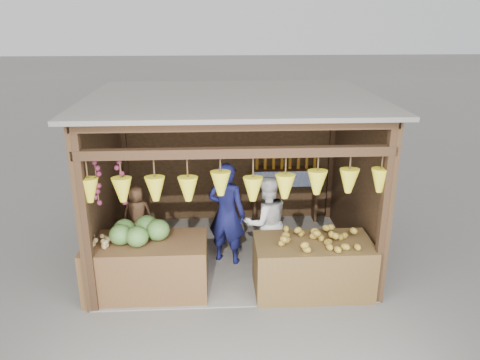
% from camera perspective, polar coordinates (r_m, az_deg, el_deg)
% --- Properties ---
extents(ground, '(80.00, 80.00, 0.00)m').
position_cam_1_polar(ground, '(7.93, -0.87, -9.10)').
color(ground, '#514F49').
rests_on(ground, ground).
extents(stall_structure, '(4.30, 3.30, 2.66)m').
position_cam_1_polar(stall_structure, '(7.24, -1.18, 2.38)').
color(stall_structure, slate).
rests_on(stall_structure, ground).
extents(back_shelf, '(1.25, 0.32, 1.32)m').
position_cam_1_polar(back_shelf, '(8.84, 5.57, 0.12)').
color(back_shelf, '#382314').
rests_on(back_shelf, ground).
extents(counter_left, '(1.71, 0.85, 0.80)m').
position_cam_1_polar(counter_left, '(6.91, -11.27, -10.36)').
color(counter_left, '#50391A').
rests_on(counter_left, ground).
extents(counter_right, '(1.65, 0.85, 0.78)m').
position_cam_1_polar(counter_right, '(6.90, 8.80, -10.35)').
color(counter_right, '#51381B').
rests_on(counter_right, ground).
extents(stool, '(0.30, 0.30, 0.29)m').
position_cam_1_polar(stool, '(7.96, -12.07, -8.29)').
color(stool, black).
rests_on(stool, ground).
extents(man_standing, '(0.73, 0.62, 1.69)m').
position_cam_1_polar(man_standing, '(7.36, -1.65, -4.14)').
color(man_standing, '#131548').
rests_on(man_standing, ground).
extents(woman_standing, '(0.86, 0.74, 1.50)m').
position_cam_1_polar(woman_standing, '(7.31, 3.19, -5.15)').
color(woman_standing, silver).
rests_on(woman_standing, ground).
extents(vendor_seated, '(0.48, 0.31, 0.97)m').
position_cam_1_polar(vendor_seated, '(7.69, -12.40, -4.15)').
color(vendor_seated, brown).
rests_on(vendor_seated, stool).
extents(melon_pile, '(1.00, 0.50, 0.32)m').
position_cam_1_polar(melon_pile, '(6.69, -12.28, -6.01)').
color(melon_pile, '#265216').
rests_on(melon_pile, counter_left).
extents(tanfruit_pile, '(0.34, 0.40, 0.13)m').
position_cam_1_polar(tanfruit_pile, '(6.75, -16.78, -7.10)').
color(tanfruit_pile, olive).
rests_on(tanfruit_pile, counter_left).
extents(mango_pile, '(1.40, 0.64, 0.22)m').
position_cam_1_polar(mango_pile, '(6.63, 9.75, -6.86)').
color(mango_pile, '#AF5617').
rests_on(mango_pile, counter_right).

